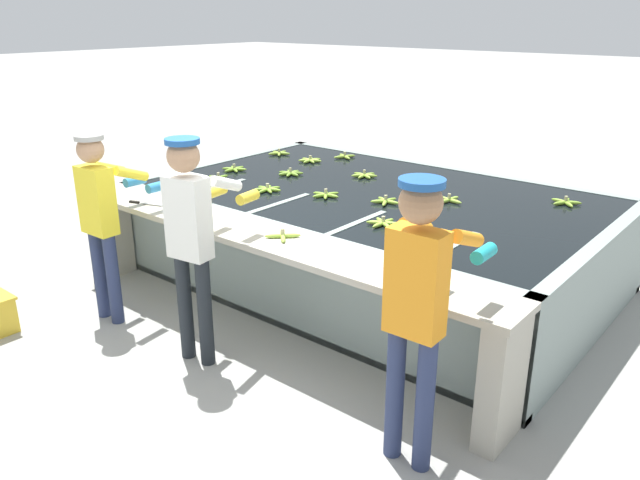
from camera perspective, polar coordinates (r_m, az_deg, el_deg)
ground_plane at (r=5.17m, az=-7.33°, el=-9.72°), size 80.00×80.00×0.00m
wash_tank at (r=6.26m, az=4.80°, el=0.36°), size 4.41×2.81×0.92m
work_ledge at (r=5.03m, az=-5.80°, el=-2.35°), size 4.41×0.45×0.92m
worker_0 at (r=5.54m, az=-19.33°, el=2.52°), size 0.42×0.72×1.64m
worker_1 at (r=4.64m, az=-11.63°, el=0.98°), size 0.47×0.75×1.74m
worker_2 at (r=3.50m, az=8.96°, el=-5.15°), size 0.41×0.73×1.76m
banana_bunch_floating_0 at (r=5.75m, az=6.02°, el=3.56°), size 0.27×0.28×0.08m
banana_bunch_floating_1 at (r=6.75m, az=-2.72°, el=6.13°), size 0.28×0.28×0.08m
banana_bunch_floating_2 at (r=7.35m, az=-0.90°, el=7.31°), size 0.28×0.28×0.08m
banana_bunch_floating_3 at (r=7.75m, az=-3.76°, el=7.93°), size 0.28×0.27×0.08m
banana_bunch_floating_4 at (r=4.86m, az=8.28°, el=0.34°), size 0.27×0.27×0.08m
banana_bunch_floating_5 at (r=5.88m, az=11.72°, el=3.63°), size 0.28×0.28×0.08m
banana_bunch_floating_6 at (r=5.93m, az=0.53°, el=4.17°), size 0.28×0.27×0.08m
banana_bunch_floating_7 at (r=5.14m, az=5.80°, el=1.56°), size 0.27×0.28×0.08m
banana_bunch_floating_8 at (r=6.67m, az=4.08°, el=5.94°), size 0.28×0.28×0.08m
banana_bunch_floating_9 at (r=6.63m, az=-9.27°, el=5.63°), size 0.28×0.28×0.08m
banana_bunch_floating_10 at (r=6.11m, az=21.53°, el=3.24°), size 0.27×0.27×0.08m
banana_bunch_floating_11 at (r=7.56m, az=2.27°, el=7.65°), size 0.27×0.27×0.08m
banana_bunch_floating_12 at (r=6.14m, az=-4.81°, el=4.66°), size 0.28×0.28×0.08m
banana_bunch_floating_13 at (r=6.99m, az=-7.84°, el=6.45°), size 0.26×0.28×0.08m
banana_bunch_ledge_0 at (r=4.82m, az=-3.43°, el=0.41°), size 0.22×0.22×0.08m
knife_0 at (r=5.92m, az=-16.06°, el=3.29°), size 0.34×0.14×0.02m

